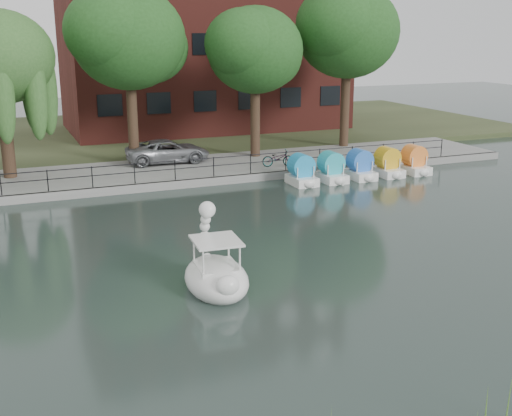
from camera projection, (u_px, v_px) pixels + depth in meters
ground_plane at (290, 282)px, 19.91m from camera, size 120.00×120.00×0.00m
promenade at (162, 173)px, 34.10m from camera, size 40.00×6.00×0.40m
kerb at (177, 185)px, 31.48m from camera, size 40.00×0.25×0.40m
land_strip at (114, 134)px, 46.58m from camera, size 60.00×22.00×0.36m
railing at (175, 165)px, 31.40m from camera, size 32.00×0.05×1.00m
apartment_building at (203, 3)px, 46.63m from camera, size 20.00×10.07×18.00m
broadleaf_center at (128, 39)px, 33.67m from camera, size 6.00×6.00×9.25m
broadleaf_right at (255, 51)px, 35.97m from camera, size 5.40×5.40×8.32m
broadleaf_far at (348, 32)px, 38.96m from camera, size 6.30×6.30×9.71m
minivan at (168, 150)px, 35.48m from camera, size 2.60×5.36×1.47m
bicycle at (278, 157)px, 34.55m from camera, size 0.94×1.81×1.00m
swan_boat at (216, 271)px, 19.27m from camera, size 2.07×3.11×2.50m
pedal_boat_row at (360, 167)px, 33.50m from camera, size 7.95×1.70×1.40m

